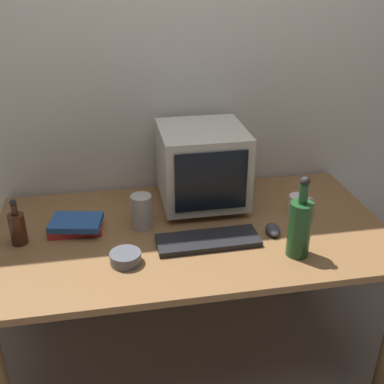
# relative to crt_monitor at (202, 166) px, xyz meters

# --- Properties ---
(ground_plane) EXTENTS (6.00, 6.00, 0.00)m
(ground_plane) POSITION_rel_crt_monitor_xyz_m (-0.09, -0.23, -0.90)
(ground_plane) COLOR gray
(back_wall) EXTENTS (4.00, 0.08, 2.50)m
(back_wall) POSITION_rel_crt_monitor_xyz_m (-0.09, 0.28, 0.35)
(back_wall) COLOR silver
(back_wall) RESTS_ON ground
(desk) EXTENTS (1.67, 0.89, 0.70)m
(desk) POSITION_rel_crt_monitor_xyz_m (-0.09, -0.23, -0.26)
(desk) COLOR olive
(desk) RESTS_ON ground
(crt_monitor) EXTENTS (0.38, 0.39, 0.37)m
(crt_monitor) POSITION_rel_crt_monitor_xyz_m (0.00, 0.00, 0.00)
(crt_monitor) COLOR beige
(crt_monitor) RESTS_ON desk
(keyboard) EXTENTS (0.42, 0.16, 0.02)m
(keyboard) POSITION_rel_crt_monitor_xyz_m (-0.04, -0.35, -0.18)
(keyboard) COLOR black
(keyboard) RESTS_ON desk
(computer_mouse) EXTENTS (0.08, 0.11, 0.04)m
(computer_mouse) POSITION_rel_crt_monitor_xyz_m (0.24, -0.32, -0.17)
(computer_mouse) COLOR #3F3F47
(computer_mouse) RESTS_ON desk
(bottle_tall) EXTENTS (0.09, 0.09, 0.34)m
(bottle_tall) POSITION_rel_crt_monitor_xyz_m (0.28, -0.49, -0.07)
(bottle_tall) COLOR #1E4C23
(bottle_tall) RESTS_ON desk
(bottle_short) EXTENTS (0.07, 0.07, 0.20)m
(bottle_short) POSITION_rel_crt_monitor_xyz_m (-0.80, -0.21, -0.12)
(bottle_short) COLOR #472314
(bottle_short) RESTS_ON desk
(book_stack) EXTENTS (0.24, 0.19, 0.06)m
(book_stack) POSITION_rel_crt_monitor_xyz_m (-0.58, -0.16, -0.16)
(book_stack) COLOR red
(book_stack) RESTS_ON desk
(mug) EXTENTS (0.12, 0.08, 0.09)m
(mug) POSITION_rel_crt_monitor_xyz_m (0.41, -0.18, -0.15)
(mug) COLOR white
(mug) RESTS_ON desk
(cd_spindle) EXTENTS (0.12, 0.12, 0.04)m
(cd_spindle) POSITION_rel_crt_monitor_xyz_m (-0.38, -0.43, -0.17)
(cd_spindle) COLOR #595B66
(cd_spindle) RESTS_ON desk
(metal_canister) EXTENTS (0.09, 0.09, 0.15)m
(metal_canister) POSITION_rel_crt_monitor_xyz_m (-0.30, -0.17, -0.12)
(metal_canister) COLOR #B7B2A8
(metal_canister) RESTS_ON desk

